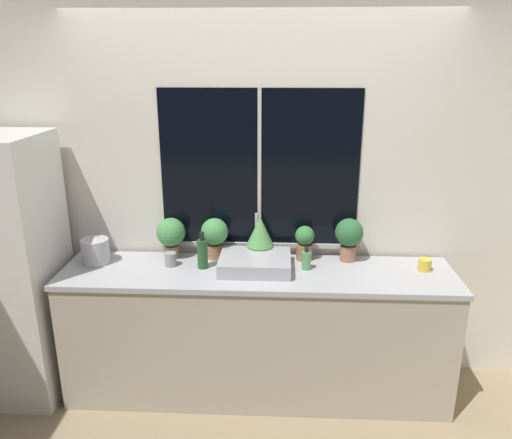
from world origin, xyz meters
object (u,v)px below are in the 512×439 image
object	(u,v)px
potted_plant_left	(215,235)
bottle_tall	(202,253)
sink	(255,262)
kettle	(95,250)
potted_plant_center	(260,234)
mug_grey	(171,259)
potted_plant_right	(305,242)
soap_bottle	(306,260)
mug_yellow	(425,265)
potted_plant_far_right	(349,236)
refrigerator	(9,270)
potted_plant_far_left	(171,234)

from	to	relation	value
potted_plant_left	bottle_tall	bearing A→B (deg)	-108.84
sink	kettle	world-z (taller)	sink
potted_plant_center	mug_grey	distance (m)	0.62
potted_plant_center	potted_plant_right	world-z (taller)	potted_plant_center
sink	soap_bottle	size ratio (longest dim) A/B	2.94
sink	mug_yellow	distance (m)	1.09
potted_plant_left	potted_plant_right	xyz separation A→B (m)	(0.61, -0.00, -0.04)
potted_plant_left	kettle	distance (m)	0.80
potted_plant_far_right	mug_grey	distance (m)	1.20
potted_plant_far_right	refrigerator	bearing A→B (deg)	-173.64
sink	potted_plant_left	xyz separation A→B (m)	(-0.28, 0.17, 0.12)
kettle	mug_yellow	bearing A→B (deg)	-0.44
potted_plant_far_left	mug_grey	size ratio (longest dim) A/B	3.07
refrigerator	sink	distance (m)	1.61
potted_plant_center	bottle_tall	distance (m)	0.41
refrigerator	potted_plant_far_left	world-z (taller)	refrigerator
potted_plant_center	mug_grey	bearing A→B (deg)	-165.56
sink	potted_plant_center	xyz separation A→B (m)	(0.02, 0.17, 0.13)
sink	potted_plant_far_right	distance (m)	0.66
bottle_tall	kettle	world-z (taller)	bottle_tall
bottle_tall	potted_plant_far_right	bearing A→B (deg)	10.17
potted_plant_far_left	potted_plant_right	distance (m)	0.91
potted_plant_left	soap_bottle	bearing A→B (deg)	-14.91
refrigerator	potted_plant_center	size ratio (longest dim) A/B	5.90
potted_plant_far_left	potted_plant_left	world-z (taller)	potted_plant_left
sink	bottle_tall	size ratio (longest dim) A/B	1.86
sink	potted_plant_right	xyz separation A→B (m)	(0.33, 0.17, 0.08)
potted_plant_far_right	mug_yellow	size ratio (longest dim) A/B	3.53
refrigerator	potted_plant_far_right	bearing A→B (deg)	6.36
refrigerator	kettle	bearing A→B (deg)	12.54
mug_yellow	kettle	size ratio (longest dim) A/B	0.45
soap_bottle	mug_grey	xyz separation A→B (m)	(-0.89, 0.01, -0.02)
refrigerator	potted_plant_far_right	distance (m)	2.25
kettle	potted_plant_far_right	bearing A→B (deg)	4.33
mug_yellow	potted_plant_center	bearing A→B (deg)	172.31
sink	potted_plant_right	distance (m)	0.38
potted_plant_left	mug_yellow	xyz separation A→B (m)	(1.38, -0.14, -0.13)
potted_plant_far_left	potted_plant_center	xyz separation A→B (m)	(0.61, -0.00, 0.01)
bottle_tall	potted_plant_center	bearing A→B (deg)	25.18
refrigerator	sink	world-z (taller)	refrigerator
potted_plant_far_left	potted_plant_left	bearing A→B (deg)	-0.00
potted_plant_far_right	potted_plant_center	bearing A→B (deg)	180.00
potted_plant_right	mug_grey	xyz separation A→B (m)	(-0.88, -0.15, -0.08)
potted_plant_left	mug_yellow	world-z (taller)	potted_plant_left
potted_plant_far_right	soap_bottle	xyz separation A→B (m)	(-0.29, -0.16, -0.11)
potted_plant_center	potted_plant_far_right	size ratio (longest dim) A/B	1.02
refrigerator	potted_plant_far_right	size ratio (longest dim) A/B	6.03
soap_bottle	mug_yellow	size ratio (longest dim) A/B	1.87
refrigerator	sink	size ratio (longest dim) A/B	3.87
sink	mug_grey	size ratio (longest dim) A/B	5.06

